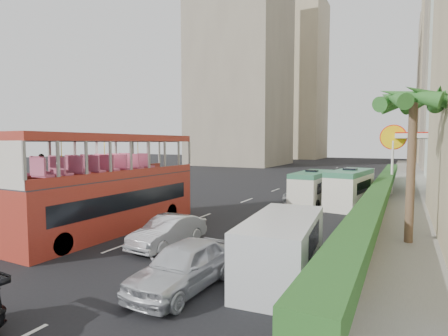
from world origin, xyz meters
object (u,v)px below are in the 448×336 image
Objects in this scene: panel_van_near at (282,248)px; panel_van_far at (363,179)px; palm_tree at (411,171)px; shell_station at (435,164)px; double_decker_bus at (113,183)px; minibus_far at (350,189)px; car_silver_lane_b at (184,288)px; car_silver_lane_a at (168,246)px; van_asset at (304,202)px; minibus_near at (312,188)px.

panel_van_near reaches higher than panel_van_far.
palm_tree is 19.14m from shell_station.
double_decker_bus is 16.42m from minibus_far.
double_decker_bus is 2.09× the size of panel_van_near.
minibus_far is (2.64, 17.35, 1.33)m from car_silver_lane_b.
minibus_far is (5.80, 13.90, 1.33)m from car_silver_lane_a.
panel_van_far reaches higher than car_silver_lane_b.
double_decker_bus is 14.39m from palm_tree.
car_silver_lane_b is 17.71m from van_asset.
car_silver_lane_a is 0.92× the size of car_silver_lane_b.
palm_tree is at bearing 30.60° from car_silver_lane_a.
double_decker_bus is at bearing -112.08° from panel_van_far.
panel_van_far is 21.11m from palm_tree.
double_decker_bus is at bearing 161.71° from panel_van_near.
shell_station reaches higher than panel_van_near.
van_asset is 3.64m from minibus_far.
double_decker_bus is 15.07m from van_asset.
minibus_far reaches higher than minibus_near.
car_silver_lane_a is at bearing -102.52° from panel_van_far.
palm_tree is (3.86, 6.21, 2.33)m from panel_van_near.
shell_station is at bearing 74.45° from car_silver_lane_b.
panel_van_far is (3.11, 11.32, 0.90)m from van_asset.
minibus_far is 1.14× the size of panel_van_near.
minibus_far reaches higher than car_silver_lane_a.
van_asset is at bearing 127.44° from palm_tree.
panel_van_near is (-0.14, -15.12, -0.28)m from minibus_far.
shell_station is at bearing 66.90° from car_silver_lane_a.
shell_station reaches higher than car_silver_lane_b.
panel_van_far is at bearing 165.65° from shell_station.
palm_tree is (3.72, -8.91, 2.05)m from minibus_far.
panel_van_far is at bearing 100.95° from palm_tree.
minibus_far is 11.78m from shell_station.
double_decker_bus is 1.38× the size of shell_station.
minibus_near is at bearing -101.31° from panel_van_far.
panel_van_near is 26.80m from panel_van_far.
palm_tree is (13.80, 4.00, 0.85)m from double_decker_bus.
minibus_near is 13.67m from shell_station.
shell_station reaches higher than double_decker_bus.
van_asset is at bearing -178.48° from minibus_far.
shell_station reaches higher than minibus_far.
double_decker_bus is at bearing -120.58° from minibus_far.
panel_van_far is (-0.13, 26.79, -0.15)m from panel_van_near.
minibus_far is 0.94× the size of palm_tree.
panel_van_near is at bearing -77.63° from minibus_near.
panel_van_far is (2.36, 12.14, -0.33)m from minibus_near.
minibus_far reaches higher than van_asset.
panel_van_near reaches higher than car_silver_lane_b.
van_asset is at bearing 63.15° from double_decker_bus.
minibus_far is at bearing 112.65° from palm_tree.
van_asset is at bearing -133.63° from shell_station.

